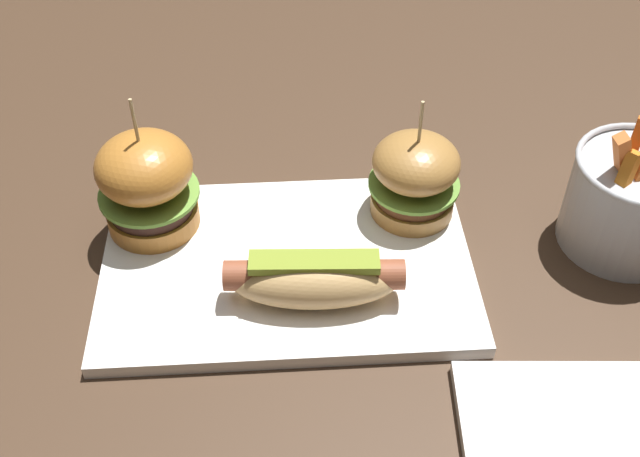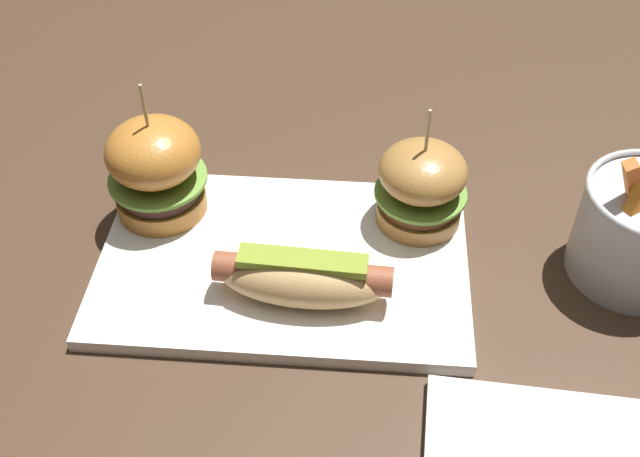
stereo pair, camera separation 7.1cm
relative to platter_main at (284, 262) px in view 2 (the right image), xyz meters
name	(u,v)px [view 2 (the right image)]	position (x,y,z in m)	size (l,w,h in m)	color
ground_plane	(284,267)	(0.00, 0.00, -0.01)	(3.00, 3.00, 0.00)	#422D1E
platter_main	(284,262)	(0.00, 0.00, 0.00)	(0.35, 0.23, 0.01)	white
hot_dog	(303,277)	(0.02, -0.05, 0.03)	(0.16, 0.07, 0.05)	tan
slider_left	(156,168)	(-0.13, 0.06, 0.06)	(0.10, 0.10, 0.15)	#B9732C
slider_right	(421,185)	(0.13, 0.06, 0.05)	(0.09, 0.09, 0.13)	#A8763A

